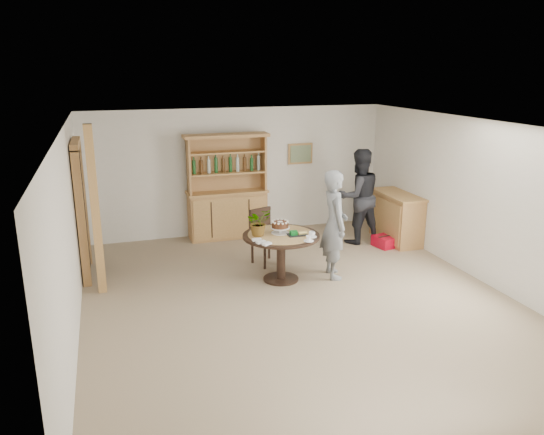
{
  "coord_description": "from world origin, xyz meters",
  "views": [
    {
      "loc": [
        -2.5,
        -6.59,
        3.26
      ],
      "look_at": [
        -0.16,
        0.79,
        1.05
      ],
      "focal_mm": 35.0,
      "sensor_mm": 36.0,
      "label": 1
    }
  ],
  "objects": [
    {
      "name": "doorway",
      "position": [
        -2.93,
        2.0,
        1.11
      ],
      "size": [
        0.13,
        1.1,
        2.18
      ],
      "color": "black",
      "rests_on": "ground"
    },
    {
      "name": "birthday_cake",
      "position": [
        0.0,
        0.87,
        0.88
      ],
      "size": [
        0.3,
        0.3,
        0.2
      ],
      "color": "white",
      "rests_on": "dining_table"
    },
    {
      "name": "room_shell",
      "position": [
        0.0,
        0.01,
        1.74
      ],
      "size": [
        6.04,
        7.04,
        2.52
      ],
      "color": "white",
      "rests_on": "ground"
    },
    {
      "name": "sideboard",
      "position": [
        2.74,
        2.0,
        0.47
      ],
      "size": [
        0.54,
        1.26,
        0.94
      ],
      "color": "#B5854C",
      "rests_on": "ground"
    },
    {
      "name": "dining_table",
      "position": [
        0.0,
        0.82,
        0.6
      ],
      "size": [
        1.2,
        1.2,
        0.76
      ],
      "color": "black",
      "rests_on": "ground"
    },
    {
      "name": "ground",
      "position": [
        0.0,
        0.0,
        0.0
      ],
      "size": [
        7.0,
        7.0,
        0.0
      ],
      "primitive_type": "plane",
      "color": "#9D876C",
      "rests_on": "ground"
    },
    {
      "name": "gift_tray",
      "position": [
        0.22,
        0.7,
        0.79
      ],
      "size": [
        0.3,
        0.2,
        0.08
      ],
      "color": "black",
      "rests_on": "dining_table"
    },
    {
      "name": "napkins",
      "position": [
        -0.41,
        0.51,
        0.77
      ],
      "size": [
        0.24,
        0.33,
        0.03
      ],
      "color": "white",
      "rests_on": "dining_table"
    },
    {
      "name": "dining_chair",
      "position": [
        -0.02,
        1.65,
        0.54
      ],
      "size": [
        0.54,
        0.54,
        0.95
      ],
      "rotation": [
        0.0,
        0.0,
        0.34
      ],
      "color": "black",
      "rests_on": "ground"
    },
    {
      "name": "teen_boy",
      "position": [
        0.85,
        0.72,
        0.87
      ],
      "size": [
        0.5,
        0.69,
        1.74
      ],
      "primitive_type": "imported",
      "rotation": [
        0.0,
        0.0,
        1.43
      ],
      "color": "slate",
      "rests_on": "ground"
    },
    {
      "name": "coffee_cup_a",
      "position": [
        0.4,
        0.54,
        0.8
      ],
      "size": [
        0.15,
        0.15,
        0.09
      ],
      "color": "white",
      "rests_on": "dining_table"
    },
    {
      "name": "flower_vase",
      "position": [
        -0.35,
        0.87,
        0.97
      ],
      "size": [
        0.47,
        0.44,
        0.42
      ],
      "primitive_type": "imported",
      "rotation": [
        0.0,
        0.0,
        0.35
      ],
      "color": "#3F7233",
      "rests_on": "dining_table"
    },
    {
      "name": "pine_post",
      "position": [
        -2.7,
        1.2,
        1.25
      ],
      "size": [
        0.12,
        0.12,
        2.5
      ],
      "primitive_type": "cube",
      "color": "tan",
      "rests_on": "ground"
    },
    {
      "name": "red_suitcase",
      "position": [
        2.5,
        1.78,
        0.1
      ],
      "size": [
        0.67,
        0.52,
        0.21
      ],
      "rotation": [
        0.0,
        0.0,
        0.21
      ],
      "color": "red",
      "rests_on": "ground"
    },
    {
      "name": "hutch",
      "position": [
        -0.3,
        3.24,
        0.69
      ],
      "size": [
        1.62,
        0.54,
        2.04
      ],
      "color": "#B5854C",
      "rests_on": "ground"
    },
    {
      "name": "coffee_cup_b",
      "position": [
        0.28,
        0.37,
        0.79
      ],
      "size": [
        0.15,
        0.15,
        0.08
      ],
      "color": "white",
      "rests_on": "dining_table"
    },
    {
      "name": "adult_person",
      "position": [
        2.0,
        2.17,
        0.9
      ],
      "size": [
        0.91,
        0.73,
        1.8
      ],
      "primitive_type": "imported",
      "rotation": [
        0.0,
        0.0,
        3.19
      ],
      "color": "black",
      "rests_on": "ground"
    }
  ]
}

